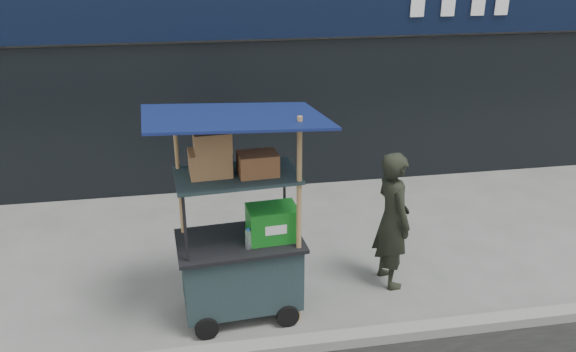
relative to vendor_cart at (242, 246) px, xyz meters
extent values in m
plane|color=#5E5F5A|center=(0.89, -0.53, -0.83)|extent=(80.00, 80.00, 0.00)
cube|color=gray|center=(0.89, -0.73, -0.77)|extent=(80.00, 0.18, 0.12)
cube|color=black|center=(0.89, 3.33, 2.07)|extent=(15.68, 0.06, 0.90)
cube|color=black|center=(0.89, 3.37, 0.37)|extent=(15.68, 0.04, 2.40)
cube|color=#182929|center=(-0.02, 0.00, -0.31)|extent=(1.28, 0.81, 0.72)
cylinder|color=black|center=(-0.42, -0.41, -0.70)|extent=(0.25, 0.07, 0.25)
cylinder|color=black|center=(0.44, -0.34, -0.70)|extent=(0.25, 0.07, 0.25)
cube|color=black|center=(-0.02, 0.00, 0.07)|extent=(1.37, 0.89, 0.04)
cylinder|color=black|center=(-0.56, -0.34, 0.43)|extent=(0.03, 0.03, 0.77)
cylinder|color=black|center=(0.57, -0.26, 0.43)|extent=(0.03, 0.03, 0.77)
cylinder|color=black|center=(-0.60, 0.27, 0.43)|extent=(0.03, 0.03, 0.77)
cylinder|color=black|center=(0.52, 0.35, 0.43)|extent=(0.03, 0.03, 0.77)
cube|color=#182929|center=(-0.02, 0.00, 0.81)|extent=(1.28, 0.81, 0.03)
cylinder|color=#9D7B47|center=(0.57, -0.26, 0.33)|extent=(0.05, 0.05, 2.31)
cylinder|color=#9D7B47|center=(-0.60, 0.27, 0.28)|extent=(0.04, 0.04, 2.20)
cube|color=#0C1244|center=(-0.02, 0.00, 1.43)|extent=(1.83, 1.35, 0.20)
cube|color=#0F6018|center=(0.33, -0.02, 0.27)|extent=(0.54, 0.40, 0.36)
cylinder|color=silver|center=(0.06, -0.20, 0.19)|extent=(0.07, 0.07, 0.21)
cylinder|color=blue|center=(0.06, -0.20, 0.30)|extent=(0.04, 0.04, 0.02)
cube|color=brown|center=(-0.28, 0.04, 0.96)|extent=(0.43, 0.34, 0.26)
cube|color=brown|center=(0.19, -0.03, 0.94)|extent=(0.41, 0.32, 0.23)
cube|color=brown|center=(-0.25, 0.02, 1.19)|extent=(0.38, 0.29, 0.21)
imported|color=black|center=(1.78, 0.30, 0.01)|extent=(0.48, 0.66, 1.66)
camera|label=1|loc=(-0.40, -5.19, 2.99)|focal=35.00mm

